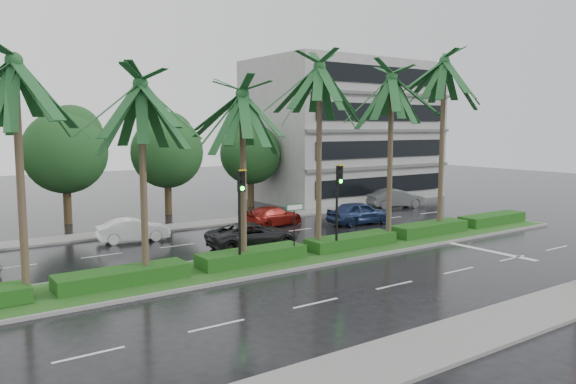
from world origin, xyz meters
TOP-DOWN VIEW (x-y plane):
  - ground at (0.00, 0.00)m, footprint 120.00×120.00m
  - near_sidewalk at (0.00, -10.20)m, footprint 40.00×2.40m
  - far_sidewalk at (0.00, 12.00)m, footprint 40.00×2.00m
  - median at (0.00, 1.00)m, footprint 36.00×4.00m
  - hedge at (0.00, 1.00)m, footprint 35.20×1.40m
  - lane_markings at (3.04, -0.43)m, footprint 34.00×13.06m
  - palm_row at (-1.24, 1.02)m, footprint 26.30×4.20m
  - signal_median_left at (-4.00, 0.30)m, footprint 0.34×0.42m
  - signal_median_right at (1.50, 0.30)m, footprint 0.34×0.42m
  - street_sign at (-1.00, 0.48)m, footprint 0.95×0.09m
  - bg_trees at (-0.31, 17.59)m, footprint 32.77×5.36m
  - building at (17.00, 18.00)m, footprint 16.00×10.00m
  - car_white at (-5.50, 9.51)m, footprint 1.88×4.02m
  - car_darkgrey at (-1.00, 4.20)m, footprint 2.75×5.07m
  - car_red at (3.50, 9.11)m, footprint 2.52×4.60m
  - car_blue at (8.50, 6.40)m, footprint 2.22×4.57m
  - car_grey at (16.00, 10.38)m, footprint 2.86×4.73m

SIDE VIEW (x-z plane):
  - ground at x=0.00m, z-range 0.00..0.00m
  - lane_markings at x=3.04m, z-range 0.00..0.01m
  - near_sidewalk at x=0.00m, z-range 0.00..0.12m
  - far_sidewalk at x=0.00m, z-range 0.00..0.12m
  - median at x=0.00m, z-range 0.00..0.16m
  - hedge at x=0.00m, z-range 0.15..0.75m
  - car_red at x=3.50m, z-range 0.00..1.26m
  - car_white at x=-5.50m, z-range 0.00..1.27m
  - car_darkgrey at x=-1.00m, z-range 0.00..1.35m
  - car_grey at x=16.00m, z-range 0.00..1.47m
  - car_blue at x=8.50m, z-range 0.00..1.50m
  - street_sign at x=-1.00m, z-range 0.82..3.42m
  - signal_median_left at x=-4.00m, z-range 0.82..5.18m
  - signal_median_right at x=1.50m, z-range 0.82..5.18m
  - bg_trees at x=-0.31m, z-range 0.78..8.53m
  - building at x=17.00m, z-range 0.00..12.00m
  - palm_row at x=-1.24m, z-range 2.72..13.43m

